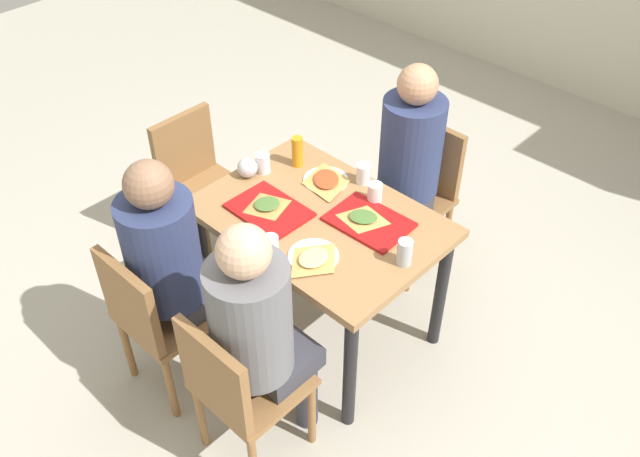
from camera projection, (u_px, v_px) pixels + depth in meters
name	position (u px, v px, depth m)	size (l,w,h in m)	color
ground_plane	(320.00, 326.00, 3.61)	(10.00, 10.00, 0.02)	#B2AD9E
main_table	(320.00, 233.00, 3.18)	(1.11, 0.78, 0.75)	#9E7247
chair_near_left	(154.00, 314.00, 3.00)	(0.40, 0.40, 0.85)	olive
chair_near_right	(236.00, 386.00, 2.71)	(0.40, 0.40, 0.85)	olive
chair_far_side	(418.00, 186.00, 3.70)	(0.40, 0.40, 0.85)	olive
chair_left_end	(198.00, 177.00, 3.77)	(0.40, 0.40, 0.85)	olive
person_in_red	(171.00, 258.00, 2.91)	(0.32, 0.42, 1.26)	#383842
person_in_brown_jacket	(259.00, 326.00, 2.63)	(0.32, 0.42, 1.26)	#383842
person_far_side	(406.00, 160.00, 3.47)	(0.32, 0.42, 1.26)	#383842
tray_red_near	(269.00, 210.00, 3.13)	(0.36, 0.26, 0.02)	#B21414
tray_red_far	(369.00, 222.00, 3.07)	(0.36, 0.26, 0.02)	#B21414
paper_plate_center	(326.00, 180.00, 3.31)	(0.22, 0.22, 0.01)	white
paper_plate_near_edge	(313.00, 256.00, 2.90)	(0.22, 0.22, 0.01)	white
pizza_slice_a	(267.00, 205.00, 3.13)	(0.21, 0.22, 0.02)	#C68C47
pizza_slice_b	(363.00, 218.00, 3.06)	(0.23, 0.22, 0.02)	tan
pizza_slice_c	(326.00, 180.00, 3.29)	(0.29, 0.28, 0.02)	tan
pizza_slice_d	(314.00, 259.00, 2.87)	(0.17, 0.21, 0.02)	tan
plastic_cup_a	(363.00, 174.00, 3.28)	(0.07, 0.07, 0.10)	white
plastic_cup_b	(271.00, 246.00, 2.88)	(0.07, 0.07, 0.10)	white
plastic_cup_c	(263.00, 163.00, 3.34)	(0.07, 0.07, 0.10)	white
plastic_cup_d	(375.00, 193.00, 3.16)	(0.07, 0.07, 0.10)	white
soda_can	(405.00, 252.00, 2.84)	(0.07, 0.07, 0.12)	#B7BCC6
condiment_bottle	(297.00, 152.00, 3.36)	(0.06, 0.06, 0.16)	orange
foil_bundle	(247.00, 168.00, 3.31)	(0.10, 0.10, 0.10)	silver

